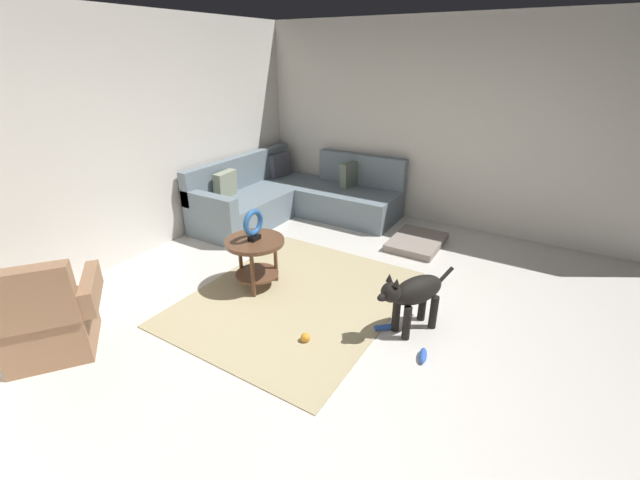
{
  "coord_description": "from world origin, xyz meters",
  "views": [
    {
      "loc": [
        -2.7,
        -1.33,
        2.26
      ],
      "look_at": [
        0.45,
        0.6,
        0.55
      ],
      "focal_mm": 22.85,
      "sensor_mm": 36.0,
      "label": 1
    }
  ],
  "objects_px": {
    "dog_toy_bone": "(423,355)",
    "dog_bed_mat": "(417,242)",
    "dog": "(414,294)",
    "dog_toy_rope": "(383,327)",
    "side_table": "(255,251)",
    "torus_sculpture": "(253,224)",
    "sectional_couch": "(293,198)",
    "dog_toy_ball": "(305,338)",
    "armchair": "(47,320)"
  },
  "relations": [
    {
      "from": "dog",
      "to": "dog_toy_rope",
      "type": "bearing_deg",
      "value": 58.98
    },
    {
      "from": "dog",
      "to": "dog_toy_bone",
      "type": "relative_size",
      "value": 4.3
    },
    {
      "from": "dog",
      "to": "torus_sculpture",
      "type": "bearing_deg",
      "value": 32.03
    },
    {
      "from": "armchair",
      "to": "dog_toy_ball",
      "type": "distance_m",
      "value": 2.07
    },
    {
      "from": "torus_sculpture",
      "to": "dog_toy_rope",
      "type": "xyz_separation_m",
      "value": [
        -0.0,
        -1.44,
        -0.69
      ]
    },
    {
      "from": "dog",
      "to": "dog_toy_rope",
      "type": "xyz_separation_m",
      "value": [
        -0.12,
        0.2,
        -0.35
      ]
    },
    {
      "from": "side_table",
      "to": "torus_sculpture",
      "type": "distance_m",
      "value": 0.29
    },
    {
      "from": "sectional_couch",
      "to": "dog_toy_rope",
      "type": "height_order",
      "value": "sectional_couch"
    },
    {
      "from": "side_table",
      "to": "dog_toy_ball",
      "type": "bearing_deg",
      "value": -118.29
    },
    {
      "from": "dog_toy_bone",
      "to": "dog_toy_ball",
      "type": "bearing_deg",
      "value": 109.13
    },
    {
      "from": "side_table",
      "to": "dog_toy_bone",
      "type": "relative_size",
      "value": 3.33
    },
    {
      "from": "side_table",
      "to": "torus_sculpture",
      "type": "xyz_separation_m",
      "value": [
        0.0,
        0.0,
        0.29
      ]
    },
    {
      "from": "dog_toy_ball",
      "to": "dog_toy_bone",
      "type": "height_order",
      "value": "dog_toy_ball"
    },
    {
      "from": "dog_toy_ball",
      "to": "dog_toy_bone",
      "type": "xyz_separation_m",
      "value": [
        0.32,
        -0.93,
        -0.01
      ]
    },
    {
      "from": "side_table",
      "to": "dog",
      "type": "relative_size",
      "value": 0.78
    },
    {
      "from": "dog_toy_bone",
      "to": "side_table",
      "type": "bearing_deg",
      "value": 84.43
    },
    {
      "from": "torus_sculpture",
      "to": "dog",
      "type": "bearing_deg",
      "value": -85.85
    },
    {
      "from": "armchair",
      "to": "side_table",
      "type": "xyz_separation_m",
      "value": [
        1.69,
        -0.75,
        0.09
      ]
    },
    {
      "from": "dog_toy_bone",
      "to": "dog_bed_mat",
      "type": "bearing_deg",
      "value": 20.63
    },
    {
      "from": "torus_sculpture",
      "to": "dog_toy_bone",
      "type": "distance_m",
      "value": 1.99
    },
    {
      "from": "torus_sculpture",
      "to": "dog_toy_ball",
      "type": "relative_size",
      "value": 3.87
    },
    {
      "from": "dog_toy_ball",
      "to": "dog_toy_rope",
      "type": "height_order",
      "value": "dog_toy_ball"
    },
    {
      "from": "dog_toy_rope",
      "to": "dog_bed_mat",
      "type": "bearing_deg",
      "value": 10.36
    },
    {
      "from": "dog_toy_bone",
      "to": "dog_toy_rope",
      "type": "bearing_deg",
      "value": 67.35
    },
    {
      "from": "sectional_couch",
      "to": "dog_toy_ball",
      "type": "distance_m",
      "value": 2.97
    },
    {
      "from": "sectional_couch",
      "to": "armchair",
      "type": "relative_size",
      "value": 2.25
    },
    {
      "from": "side_table",
      "to": "torus_sculpture",
      "type": "height_order",
      "value": "torus_sculpture"
    },
    {
      "from": "armchair",
      "to": "dog_toy_rope",
      "type": "xyz_separation_m",
      "value": [
        1.68,
        -2.18,
        -0.3
      ]
    },
    {
      "from": "armchair",
      "to": "sectional_couch",
      "type": "bearing_deg",
      "value": 38.48
    },
    {
      "from": "torus_sculpture",
      "to": "dog",
      "type": "height_order",
      "value": "torus_sculpture"
    },
    {
      "from": "sectional_couch",
      "to": "dog",
      "type": "relative_size",
      "value": 2.91
    },
    {
      "from": "dog_toy_ball",
      "to": "dog_toy_rope",
      "type": "bearing_deg",
      "value": -45.08
    },
    {
      "from": "side_table",
      "to": "dog_toy_rope",
      "type": "distance_m",
      "value": 1.49
    },
    {
      "from": "dog",
      "to": "dog_toy_rope",
      "type": "relative_size",
      "value": 5.09
    },
    {
      "from": "side_table",
      "to": "torus_sculpture",
      "type": "bearing_deg",
      "value": 90.0
    },
    {
      "from": "dog_toy_bone",
      "to": "armchair",
      "type": "bearing_deg",
      "value": 119.99
    },
    {
      "from": "armchair",
      "to": "dog_toy_ball",
      "type": "relative_size",
      "value": 11.87
    },
    {
      "from": "dog_bed_mat",
      "to": "dog_toy_bone",
      "type": "xyz_separation_m",
      "value": [
        -2.03,
        -0.77,
        -0.01
      ]
    },
    {
      "from": "sectional_couch",
      "to": "dog_toy_rope",
      "type": "relative_size",
      "value": 14.82
    },
    {
      "from": "sectional_couch",
      "to": "dog_toy_bone",
      "type": "bearing_deg",
      "value": -127.14
    },
    {
      "from": "dog_bed_mat",
      "to": "dog_toy_ball",
      "type": "height_order",
      "value": "dog_bed_mat"
    },
    {
      "from": "dog_toy_ball",
      "to": "dog",
      "type": "bearing_deg",
      "value": -48.55
    },
    {
      "from": "armchair",
      "to": "torus_sculpture",
      "type": "distance_m",
      "value": 1.88
    },
    {
      "from": "armchair",
      "to": "dog_toy_bone",
      "type": "relative_size",
      "value": 5.56
    },
    {
      "from": "torus_sculpture",
      "to": "dog_toy_rope",
      "type": "distance_m",
      "value": 1.59
    },
    {
      "from": "sectional_couch",
      "to": "dog_toy_rope",
      "type": "distance_m",
      "value": 2.95
    },
    {
      "from": "armchair",
      "to": "dog_toy_ball",
      "type": "height_order",
      "value": "armchair"
    },
    {
      "from": "side_table",
      "to": "dog",
      "type": "height_order",
      "value": "dog"
    },
    {
      "from": "dog_toy_rope",
      "to": "dog_toy_bone",
      "type": "xyz_separation_m",
      "value": [
        -0.18,
        -0.43,
        0.0
      ]
    },
    {
      "from": "dog_toy_rope",
      "to": "sectional_couch",
      "type": "bearing_deg",
      "value": 50.61
    }
  ]
}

